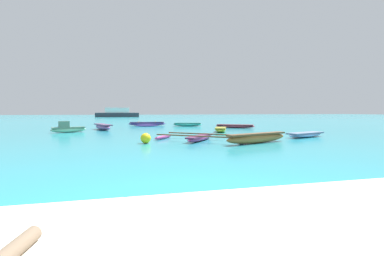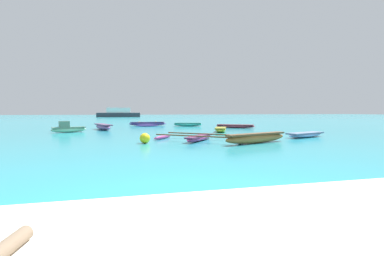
{
  "view_description": "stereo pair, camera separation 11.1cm",
  "coord_description": "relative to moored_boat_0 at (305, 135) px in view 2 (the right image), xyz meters",
  "views": [
    {
      "loc": [
        -1.15,
        -3.21,
        1.51
      ],
      "look_at": [
        3.33,
        15.71,
        0.25
      ],
      "focal_mm": 24.0,
      "sensor_mm": 36.0,
      "label": 1
    },
    {
      "loc": [
        -1.05,
        -3.24,
        1.51
      ],
      "look_at": [
        3.33,
        15.71,
        0.25
      ],
      "focal_mm": 24.0,
      "sensor_mm": 36.0,
      "label": 2
    }
  ],
  "objects": [
    {
      "name": "moored_boat_8",
      "position": [
        -12.19,
        9.07,
        0.1
      ],
      "size": [
        1.87,
        3.31,
        0.47
      ],
      "rotation": [
        0.0,
        0.0,
        -1.19
      ],
      "color": "#905F9D",
      "rests_on": "ground_plane"
    },
    {
      "name": "moored_boat_5",
      "position": [
        -4.08,
        -1.9,
        0.1
      ],
      "size": [
        3.8,
        1.79,
        0.48
      ],
      "rotation": [
        0.0,
        0.0,
        0.36
      ],
      "color": "#975F2D",
      "rests_on": "ground_plane"
    },
    {
      "name": "ground_plane",
      "position": [
        -8.76,
        -9.79,
        -0.16
      ],
      "size": [
        240.0,
        240.0,
        0.0
      ],
      "color": "teal"
    },
    {
      "name": "moored_boat_6",
      "position": [
        -14.35,
        6.88,
        0.13
      ],
      "size": [
        2.37,
        1.4,
        0.82
      ],
      "rotation": [
        0.0,
        0.0,
        0.41
      ],
      "color": "#89CBA0",
      "rests_on": "ground_plane"
    },
    {
      "name": "moored_boat_1",
      "position": [
        -8.3,
        14.35,
        0.05
      ],
      "size": [
        3.88,
        3.45,
        0.46
      ],
      "rotation": [
        0.0,
        0.0,
        -0.08
      ],
      "color": "#634398",
      "rests_on": "ground_plane"
    },
    {
      "name": "distant_ferry",
      "position": [
        -13.57,
        60.34,
        0.86
      ],
      "size": [
        11.46,
        2.52,
        2.52
      ],
      "color": "#2D333D",
      "rests_on": "ground_plane"
    },
    {
      "name": "moored_boat_0",
      "position": [
        0.0,
        0.0,
        0.0
      ],
      "size": [
        2.95,
        1.67,
        0.28
      ],
      "rotation": [
        0.0,
        0.0,
        0.34
      ],
      "color": "#8FADE6",
      "rests_on": "ground_plane"
    },
    {
      "name": "moored_boat_4",
      "position": [
        -3.49,
        4.88,
        0.02
      ],
      "size": [
        1.57,
        2.34,
        0.33
      ],
      "rotation": [
        0.0,
        0.0,
        1.18
      ],
      "color": "yellow",
      "rests_on": "ground_plane"
    },
    {
      "name": "moored_boat_7",
      "position": [
        -6.49,
        -0.37,
        -0.0
      ],
      "size": [
        4.7,
        4.18,
        0.34
      ],
      "rotation": [
        0.0,
        0.0,
        0.91
      ],
      "color": "#9C3C7C",
      "rests_on": "ground_plane"
    },
    {
      "name": "moored_boat_2",
      "position": [
        -4.33,
        12.56,
        0.04
      ],
      "size": [
        3.02,
        1.42,
        0.36
      ],
      "rotation": [
        0.0,
        0.0,
        -0.23
      ],
      "color": "#41CCB8",
      "rests_on": "ground_plane"
    },
    {
      "name": "moored_boat_3",
      "position": [
        -0.69,
        8.86,
        0.02
      ],
      "size": [
        3.45,
        2.49,
        0.32
      ],
      "rotation": [
        0.0,
        0.0,
        -0.54
      ],
      "color": "#9E3648",
      "rests_on": "ground_plane"
    },
    {
      "name": "mooring_buoy_1",
      "position": [
        -9.26,
        -0.79,
        0.08
      ],
      "size": [
        0.49,
        0.49,
        0.49
      ],
      "color": "yellow",
      "rests_on": "ground_plane"
    }
  ]
}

